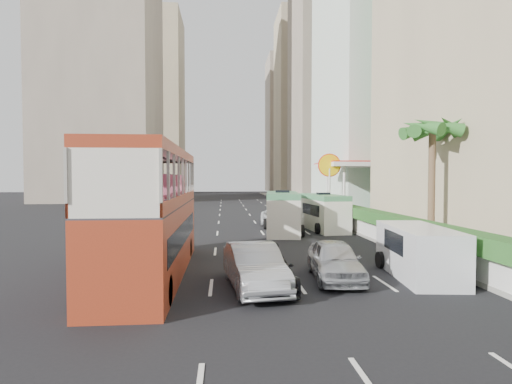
{
  "coord_description": "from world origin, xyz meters",
  "views": [
    {
      "loc": [
        -3.13,
        -16.21,
        3.91
      ],
      "look_at": [
        -1.5,
        4.0,
        3.2
      ],
      "focal_mm": 28.0,
      "sensor_mm": 36.0,
      "label": 1
    }
  ],
  "objects": [
    {
      "name": "tower_left_a",
      "position": [
        -24.0,
        55.0,
        26.0
      ],
      "size": [
        18.0,
        18.0,
        52.0
      ],
      "primitive_type": "cube",
      "color": "gray",
      "rests_on": "ground"
    },
    {
      "name": "ground_plane",
      "position": [
        0.0,
        0.0,
        0.0
      ],
      "size": [
        200.0,
        200.0,
        0.0
      ],
      "primitive_type": "plane",
      "color": "black",
      "rests_on": "ground"
    },
    {
      "name": "kerb_wall",
      "position": [
        6.2,
        14.0,
        0.68
      ],
      "size": [
        0.3,
        44.0,
        1.0
      ],
      "primitive_type": "cube",
      "color": "silver",
      "rests_on": "sidewalk"
    },
    {
      "name": "tower_left_b",
      "position": [
        -22.0,
        90.0,
        23.0
      ],
      "size": [
        16.0,
        16.0,
        46.0
      ],
      "primitive_type": "cube",
      "color": "tan",
      "rests_on": "ground"
    },
    {
      "name": "hedge",
      "position": [
        6.2,
        14.0,
        1.53
      ],
      "size": [
        1.1,
        44.0,
        0.7
      ],
      "primitive_type": "cube",
      "color": "#2D6626",
      "rests_on": "kerb_wall"
    },
    {
      "name": "car_black",
      "position": [
        -1.6,
        -2.11,
        0.0
      ],
      "size": [
        1.89,
        4.38,
        1.26
      ],
      "primitive_type": "imported",
      "rotation": [
        0.0,
        0.0,
        0.03
      ],
      "color": "black",
      "rests_on": "ground"
    },
    {
      "name": "minibus_far",
      "position": [
        4.32,
        13.19,
        1.34
      ],
      "size": [
        2.57,
        6.2,
        2.67
      ],
      "primitive_type": "cube",
      "rotation": [
        0.0,
        0.0,
        0.09
      ],
      "color": "silver",
      "rests_on": "ground"
    },
    {
      "name": "panel_van_near",
      "position": [
        4.55,
        -1.06,
        0.99
      ],
      "size": [
        2.51,
        5.12,
        1.97
      ],
      "primitive_type": "cube",
      "rotation": [
        0.0,
        0.0,
        -0.11
      ],
      "color": "silver",
      "rests_on": "ground"
    },
    {
      "name": "double_decker_bus",
      "position": [
        -6.0,
        0.0,
        2.53
      ],
      "size": [
        2.5,
        11.0,
        5.06
      ],
      "primitive_type": "cube",
      "color": "#9A3219",
      "rests_on": "ground"
    },
    {
      "name": "palm_tree",
      "position": [
        7.8,
        4.0,
        3.38
      ],
      "size": [
        0.36,
        0.36,
        6.4
      ],
      "primitive_type": "cylinder",
      "color": "brown",
      "rests_on": "sidewalk"
    },
    {
      "name": "tower_far_a",
      "position": [
        17.0,
        82.0,
        22.0
      ],
      "size": [
        14.0,
        14.0,
        44.0
      ],
      "primitive_type": "cube",
      "color": "tan",
      "rests_on": "ground"
    },
    {
      "name": "tower_far_b",
      "position": [
        17.0,
        104.0,
        20.0
      ],
      "size": [
        14.0,
        14.0,
        40.0
      ],
      "primitive_type": "cube",
      "color": "gray",
      "rests_on": "ground"
    },
    {
      "name": "sidewalk",
      "position": [
        9.0,
        25.0,
        0.09
      ],
      "size": [
        6.0,
        120.0,
        0.18
      ],
      "primitive_type": "cube",
      "color": "#99968C",
      "rests_on": "ground"
    },
    {
      "name": "tower_mid",
      "position": [
        18.0,
        58.0,
        25.0
      ],
      "size": [
        16.0,
        16.0,
        50.0
      ],
      "primitive_type": "cube",
      "color": "gray",
      "rests_on": "ground"
    },
    {
      "name": "car_silver_lane_a",
      "position": [
        -2.06,
        -2.25,
        0.0
      ],
      "size": [
        2.24,
        4.91,
        1.56
      ],
      "primitive_type": "imported",
      "rotation": [
        0.0,
        0.0,
        0.13
      ],
      "color": "#B0B2B7",
      "rests_on": "ground"
    },
    {
      "name": "van_asset",
      "position": [
        1.02,
        17.51,
        0.0
      ],
      "size": [
        2.43,
        4.55,
        1.22
      ],
      "primitive_type": "imported",
      "rotation": [
        0.0,
        0.0,
        -0.1
      ],
      "color": "silver",
      "rests_on": "ground"
    },
    {
      "name": "shell_station",
      "position": [
        10.0,
        23.0,
        2.75
      ],
      "size": [
        6.5,
        8.0,
        5.5
      ],
      "primitive_type": "cube",
      "color": "silver",
      "rests_on": "ground"
    },
    {
      "name": "minibus_near",
      "position": [
        1.02,
        11.87,
        1.44
      ],
      "size": [
        2.92,
        6.72,
        2.89
      ],
      "primitive_type": "cube",
      "rotation": [
        0.0,
        0.0,
        -0.12
      ],
      "color": "silver",
      "rests_on": "ground"
    },
    {
      "name": "car_silver_lane_b",
      "position": [
        1.13,
        -1.21,
        0.0
      ],
      "size": [
        2.11,
        4.52,
        1.5
      ],
      "primitive_type": "imported",
      "rotation": [
        0.0,
        0.0,
        -0.08
      ],
      "color": "#B0B2B7",
      "rests_on": "ground"
    },
    {
      "name": "panel_van_far",
      "position": [
        4.0,
        21.45,
        1.14
      ],
      "size": [
        2.3,
        5.7,
        2.28
      ],
      "primitive_type": "cube",
      "rotation": [
        0.0,
        0.0,
        -0.0
      ],
      "color": "silver",
      "rests_on": "ground"
    }
  ]
}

